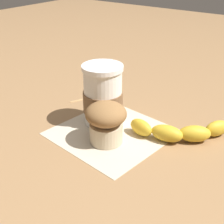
# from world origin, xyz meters

# --- Properties ---
(ground_plane) EXTENTS (3.00, 3.00, 0.00)m
(ground_plane) POSITION_xyz_m (0.00, 0.00, 0.00)
(ground_plane) COLOR #936D47
(paper_napkin) EXTENTS (0.25, 0.25, 0.00)m
(paper_napkin) POSITION_xyz_m (0.00, 0.00, 0.00)
(paper_napkin) COLOR beige
(paper_napkin) RESTS_ON ground_plane
(coffee_cup) EXTENTS (0.09, 0.09, 0.14)m
(coffee_cup) POSITION_xyz_m (-0.04, 0.03, 0.07)
(coffee_cup) COLOR white
(coffee_cup) RESTS_ON paper_napkin
(muffin) EXTENTS (0.09, 0.09, 0.09)m
(muffin) POSITION_xyz_m (0.01, -0.04, 0.05)
(muffin) COLOR beige
(muffin) RESTS_ON paper_napkin
(banana) EXTENTS (0.19, 0.14, 0.04)m
(banana) POSITION_xyz_m (0.13, 0.07, 0.02)
(banana) COLOR gold
(banana) RESTS_ON paper_napkin
(wooden_stirrer) EXTENTS (0.05, 0.10, 0.00)m
(wooden_stirrer) POSITION_xyz_m (-0.16, 0.11, 0.00)
(wooden_stirrer) COLOR tan
(wooden_stirrer) RESTS_ON ground_plane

